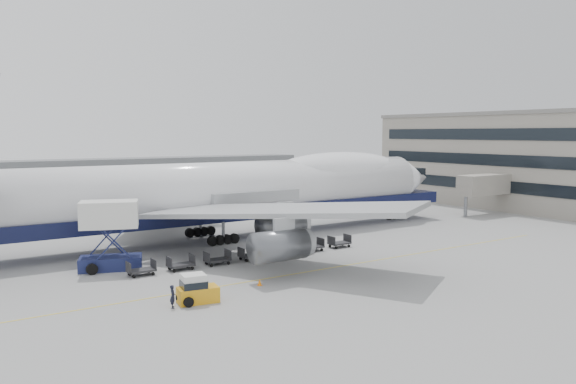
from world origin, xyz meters
TOP-DOWN VIEW (x-y plane):
  - ground at (0.00, 0.00)m, footprint 260.00×260.00m
  - apron_line at (0.00, -6.00)m, footprint 60.00×0.15m
  - hangar at (-10.00, 70.00)m, footprint 110.00×8.00m
  - airliner at (0.64, 12.00)m, footprint 67.00×55.30m
  - catering_truck at (-16.56, 4.52)m, footprint 5.94×4.93m
  - baggage_tug at (-14.30, -8.90)m, footprint 3.09×1.99m
  - ground_worker at (-16.18, -9.12)m, footprint 0.56×0.69m
  - traffic_cone at (-8.16, -7.48)m, footprint 0.36×0.36m
  - dolly_0 at (-15.04, 0.84)m, footprint 2.30×1.35m
  - dolly_1 at (-11.41, 0.84)m, footprint 2.30×1.35m
  - dolly_2 at (-7.79, 0.84)m, footprint 2.30×1.35m
  - dolly_3 at (-4.17, 0.84)m, footprint 2.30×1.35m
  - dolly_4 at (-0.55, 0.84)m, footprint 2.30×1.35m
  - dolly_5 at (3.07, 0.84)m, footprint 2.30×1.35m
  - dolly_6 at (6.69, 0.84)m, footprint 2.30×1.35m

SIDE VIEW (x-z plane):
  - ground at x=0.00m, z-range 0.00..0.00m
  - apron_line at x=0.00m, z-range 0.00..0.01m
  - traffic_cone at x=-8.16m, z-range -0.01..0.51m
  - dolly_0 at x=-15.04m, z-range -0.12..1.18m
  - dolly_1 at x=-11.41m, z-range -0.12..1.18m
  - dolly_2 at x=-7.79m, z-range -0.12..1.18m
  - dolly_3 at x=-4.17m, z-range -0.12..1.18m
  - dolly_4 at x=-0.55m, z-range -0.12..1.18m
  - dolly_5 at x=3.07m, z-range -0.12..1.18m
  - dolly_6 at x=6.69m, z-range -0.12..1.18m
  - ground_worker at x=-16.18m, z-range 0.00..1.63m
  - baggage_tug at x=-14.30m, z-range -0.12..1.99m
  - catering_truck at x=-16.56m, z-range 0.36..6.55m
  - hangar at x=-10.00m, z-range 0.00..7.00m
  - airliner at x=0.64m, z-range -4.37..15.61m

